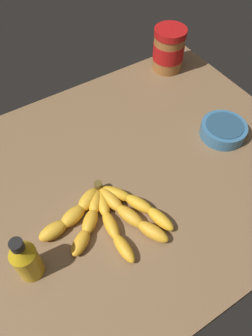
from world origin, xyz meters
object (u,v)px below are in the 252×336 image
Objects in this scene: peanut_butter_jar at (169,50)px; small_bowl at (223,130)px; banana_bunch at (108,216)px; honey_bottle at (26,259)px.

small_bowl is (5.47, 33.35, -4.96)cm from peanut_butter_jar.
peanut_butter_jar is 1.11× the size of small_bowl.
honey_bottle is (19.54, 1.92, 4.47)cm from banana_bunch.
banana_bunch is at bearing -174.40° from honey_bottle.
peanut_butter_jar reaches higher than banana_bunch.
honey_bottle is at bearing 7.31° from small_bowl.
honey_bottle reaches higher than small_bowl.
peanut_butter_jar is at bearing -148.02° from honey_bottle.
honey_bottle is at bearing 31.98° from peanut_butter_jar.
small_bowl is at bearing 80.69° from peanut_butter_jar.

